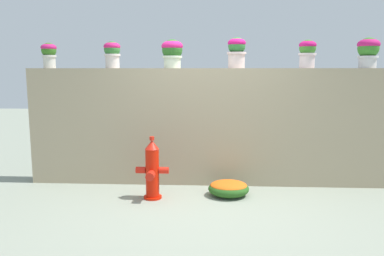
# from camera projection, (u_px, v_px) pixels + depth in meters

# --- Properties ---
(ground_plane) EXTENTS (24.00, 24.00, 0.00)m
(ground_plane) POSITION_uv_depth(u_px,v_px,m) (206.00, 203.00, 5.01)
(ground_plane) COLOR gray
(stone_wall) EXTENTS (5.40, 0.34, 1.77)m
(stone_wall) POSITION_uv_depth(u_px,v_px,m) (207.00, 127.00, 5.82)
(stone_wall) COLOR tan
(stone_wall) RESTS_ON ground
(potted_plant_0) EXTENTS (0.23, 0.23, 0.38)m
(potted_plant_0) POSITION_uv_depth(u_px,v_px,m) (49.00, 53.00, 5.77)
(potted_plant_0) COLOR beige
(potted_plant_0) RESTS_ON stone_wall
(potted_plant_1) EXTENTS (0.25, 0.25, 0.40)m
(potted_plant_1) POSITION_uv_depth(u_px,v_px,m) (112.00, 52.00, 5.69)
(potted_plant_1) COLOR beige
(potted_plant_1) RESTS_ON stone_wall
(potted_plant_2) EXTENTS (0.32, 0.32, 0.43)m
(potted_plant_2) POSITION_uv_depth(u_px,v_px,m) (172.00, 51.00, 5.69)
(potted_plant_2) COLOR beige
(potted_plant_2) RESTS_ON stone_wall
(potted_plant_3) EXTENTS (0.29, 0.29, 0.45)m
(potted_plant_3) POSITION_uv_depth(u_px,v_px,m) (237.00, 50.00, 5.66)
(potted_plant_3) COLOR beige
(potted_plant_3) RESTS_ON stone_wall
(potted_plant_4) EXTENTS (0.26, 0.26, 0.41)m
(potted_plant_4) POSITION_uv_depth(u_px,v_px,m) (307.00, 51.00, 5.56)
(potted_plant_4) COLOR silver
(potted_plant_4) RESTS_ON stone_wall
(potted_plant_5) EXTENTS (0.32, 0.32, 0.44)m
(potted_plant_5) POSITION_uv_depth(u_px,v_px,m) (368.00, 50.00, 5.53)
(potted_plant_5) COLOR silver
(potted_plant_5) RESTS_ON stone_wall
(fire_hydrant) EXTENTS (0.45, 0.36, 0.86)m
(fire_hydrant) POSITION_uv_depth(u_px,v_px,m) (152.00, 171.00, 5.16)
(fire_hydrant) COLOR red
(fire_hydrant) RESTS_ON ground
(flower_bush_left) EXTENTS (0.57, 0.51, 0.22)m
(flower_bush_left) POSITION_uv_depth(u_px,v_px,m) (229.00, 188.00, 5.31)
(flower_bush_left) COLOR #295A1D
(flower_bush_left) RESTS_ON ground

